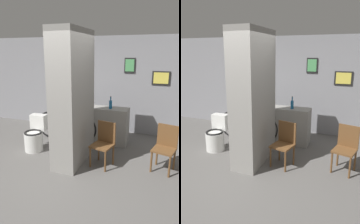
% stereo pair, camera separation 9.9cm
% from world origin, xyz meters
% --- Properties ---
extents(ground_plane, '(14.00, 14.00, 0.00)m').
position_xyz_m(ground_plane, '(0.00, 0.00, 0.00)').
color(ground_plane, '#5B5956').
extents(wall_back, '(8.00, 0.09, 2.60)m').
position_xyz_m(wall_back, '(0.00, 2.63, 1.30)').
color(wall_back, gray).
rests_on(wall_back, ground_plane).
extents(pillar_center, '(0.51, 1.19, 2.60)m').
position_xyz_m(pillar_center, '(-0.06, 0.60, 1.30)').
color(pillar_center, gray).
rests_on(pillar_center, ground_plane).
extents(counter_shelf, '(1.17, 0.44, 0.88)m').
position_xyz_m(counter_shelf, '(0.27, 1.73, 0.44)').
color(counter_shelf, gray).
rests_on(counter_shelf, ground_plane).
extents(toilet, '(0.41, 0.57, 0.78)m').
position_xyz_m(toilet, '(-1.10, 0.78, 0.32)').
color(toilet, silver).
rests_on(toilet, ground_plane).
extents(chair_near_pillar, '(0.46, 0.46, 0.87)m').
position_xyz_m(chair_near_pillar, '(0.58, 0.61, 0.48)').
color(chair_near_pillar, brown).
rests_on(chair_near_pillar, ground_plane).
extents(chair_by_doorway, '(0.47, 0.47, 0.87)m').
position_xyz_m(chair_by_doorway, '(1.72, 0.80, 0.48)').
color(chair_by_doorway, brown).
rests_on(chair_by_doorway, ground_plane).
extents(bicycle, '(1.62, 0.42, 0.77)m').
position_xyz_m(bicycle, '(-0.67, 1.52, 0.37)').
color(bicycle, black).
rests_on(bicycle, ground_plane).
extents(bottle_tall, '(0.07, 0.07, 0.30)m').
position_xyz_m(bottle_tall, '(0.43, 1.69, 0.99)').
color(bottle_tall, '#19598C').
rests_on(bottle_tall, counter_shelf).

